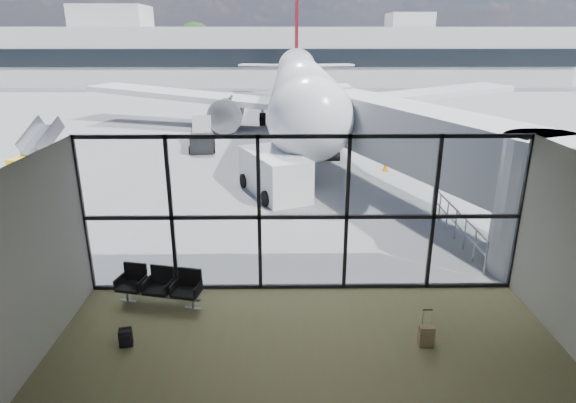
{
  "coord_description": "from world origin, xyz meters",
  "views": [
    {
      "loc": [
        -0.56,
        -12.33,
        6.92
      ],
      "look_at": [
        -0.37,
        3.0,
        1.61
      ],
      "focal_mm": 30.0,
      "sensor_mm": 36.0,
      "label": 1
    }
  ],
  "objects_px": {
    "seating_row": "(160,284)",
    "backpack": "(126,338)",
    "belt_loader": "(202,140)",
    "mobile_stairs": "(36,160)",
    "service_van": "(275,174)",
    "suitcase": "(426,336)",
    "airliner": "(300,84)"
  },
  "relations": [
    {
      "from": "suitcase",
      "to": "mobile_stairs",
      "type": "distance_m",
      "value": 23.24
    },
    {
      "from": "service_van",
      "to": "belt_loader",
      "type": "relative_size",
      "value": 1.16
    },
    {
      "from": "seating_row",
      "to": "belt_loader",
      "type": "bearing_deg",
      "value": 107.78
    },
    {
      "from": "service_van",
      "to": "belt_loader",
      "type": "distance_m",
      "value": 10.4
    },
    {
      "from": "airliner",
      "to": "mobile_stairs",
      "type": "height_order",
      "value": "airliner"
    },
    {
      "from": "belt_loader",
      "to": "mobile_stairs",
      "type": "relative_size",
      "value": 1.25
    },
    {
      "from": "service_van",
      "to": "belt_loader",
      "type": "height_order",
      "value": "service_van"
    },
    {
      "from": "backpack",
      "to": "suitcase",
      "type": "distance_m",
      "value": 7.04
    },
    {
      "from": "backpack",
      "to": "suitcase",
      "type": "relative_size",
      "value": 0.49
    },
    {
      "from": "seating_row",
      "to": "suitcase",
      "type": "distance_m",
      "value": 6.97
    },
    {
      "from": "service_van",
      "to": "seating_row",
      "type": "bearing_deg",
      "value": -130.78
    },
    {
      "from": "backpack",
      "to": "belt_loader",
      "type": "distance_m",
      "value": 20.71
    },
    {
      "from": "airliner",
      "to": "seating_row",
      "type": "bearing_deg",
      "value": -99.0
    },
    {
      "from": "suitcase",
      "to": "service_van",
      "type": "height_order",
      "value": "service_van"
    },
    {
      "from": "seating_row",
      "to": "service_van",
      "type": "height_order",
      "value": "service_van"
    },
    {
      "from": "service_van",
      "to": "mobile_stairs",
      "type": "height_order",
      "value": "mobile_stairs"
    },
    {
      "from": "backpack",
      "to": "belt_loader",
      "type": "xyz_separation_m",
      "value": [
        -1.42,
        20.66,
        0.39
      ]
    },
    {
      "from": "suitcase",
      "to": "belt_loader",
      "type": "bearing_deg",
      "value": 113.64
    },
    {
      "from": "seating_row",
      "to": "mobile_stairs",
      "type": "xyz_separation_m",
      "value": [
        -10.11,
        14.05,
        -0.06
      ]
    },
    {
      "from": "suitcase",
      "to": "airliner",
      "type": "distance_m",
      "value": 30.6
    },
    {
      "from": "belt_loader",
      "to": "mobile_stairs",
      "type": "xyz_separation_m",
      "value": [
        -8.31,
        -4.65,
        -0.1
      ]
    },
    {
      "from": "belt_loader",
      "to": "mobile_stairs",
      "type": "bearing_deg",
      "value": -158.54
    },
    {
      "from": "seating_row",
      "to": "belt_loader",
      "type": "distance_m",
      "value": 18.79
    },
    {
      "from": "backpack",
      "to": "belt_loader",
      "type": "bearing_deg",
      "value": 82.57
    },
    {
      "from": "suitcase",
      "to": "service_van",
      "type": "distance_m",
      "value": 12.11
    },
    {
      "from": "backpack",
      "to": "suitcase",
      "type": "xyz_separation_m",
      "value": [
        7.04,
        -0.09,
        0.06
      ]
    },
    {
      "from": "seating_row",
      "to": "backpack",
      "type": "relative_size",
      "value": 5.15
    },
    {
      "from": "seating_row",
      "to": "airliner",
      "type": "distance_m",
      "value": 28.88
    },
    {
      "from": "suitcase",
      "to": "airliner",
      "type": "bearing_deg",
      "value": 94.97
    },
    {
      "from": "service_van",
      "to": "suitcase",
      "type": "bearing_deg",
      "value": -95.6
    },
    {
      "from": "airliner",
      "to": "suitcase",
      "type": "bearing_deg",
      "value": -85.89
    },
    {
      "from": "seating_row",
      "to": "backpack",
      "type": "bearing_deg",
      "value": -88.65
    }
  ]
}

